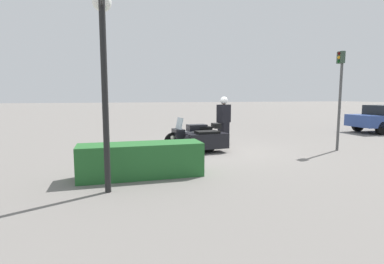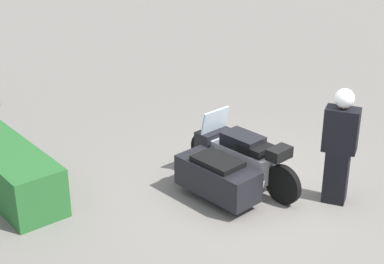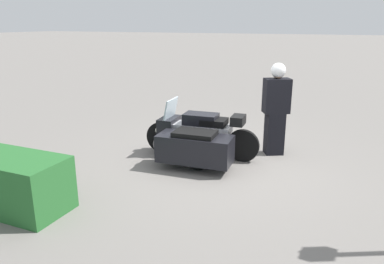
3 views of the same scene
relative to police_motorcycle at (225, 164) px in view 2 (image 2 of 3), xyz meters
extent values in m
plane|color=slate|center=(-0.58, -0.20, -0.47)|extent=(160.00, 160.00, 0.00)
cylinder|color=black|center=(0.85, -0.30, -0.14)|extent=(0.65, 0.15, 0.64)
cylinder|color=black|center=(-0.88, -0.42, -0.14)|extent=(0.65, 0.15, 0.64)
cylinder|color=black|center=(-0.23, 0.32, -0.21)|extent=(0.51, 0.14, 0.50)
cube|color=#B7B7BC|center=(-0.02, -0.36, -0.01)|extent=(1.25, 0.52, 0.45)
cube|color=black|center=(-0.02, -0.36, 0.31)|extent=(0.69, 0.46, 0.24)
cube|color=black|center=(-0.29, -0.38, 0.29)|extent=(0.52, 0.45, 0.12)
cube|color=black|center=(0.67, -0.31, 0.08)|extent=(0.36, 0.61, 0.44)
cube|color=silver|center=(0.63, -0.32, 0.49)|extent=(0.15, 0.58, 0.40)
sphere|color=white|center=(0.89, -0.30, 0.01)|extent=(0.18, 0.18, 0.18)
cube|color=black|center=(-0.18, 0.32, -0.06)|extent=(1.41, 0.68, 0.50)
sphere|color=black|center=(0.41, 0.36, -0.04)|extent=(0.47, 0.48, 0.47)
cube|color=black|center=(-0.18, 0.32, 0.23)|extent=(0.79, 0.55, 0.09)
cube|color=black|center=(-0.77, -0.42, 0.36)|extent=(0.27, 0.41, 0.18)
cube|color=black|center=(-1.34, -1.12, -0.03)|extent=(0.46, 0.44, 0.87)
cube|color=black|center=(-1.34, -1.12, 0.75)|extent=(0.60, 0.52, 0.69)
sphere|color=tan|center=(-1.34, -1.12, 1.22)|extent=(0.24, 0.24, 0.24)
sphere|color=white|center=(-1.34, -1.12, 1.26)|extent=(0.30, 0.30, 0.30)
cube|color=#28662D|center=(2.29, 2.76, -0.07)|extent=(2.87, 0.83, 0.80)
camera|label=1|loc=(3.02, 9.74, 1.43)|focal=28.00mm
camera|label=2|loc=(-6.24, 5.77, 4.27)|focal=55.00mm
camera|label=3|loc=(-2.70, 6.32, 2.18)|focal=35.00mm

